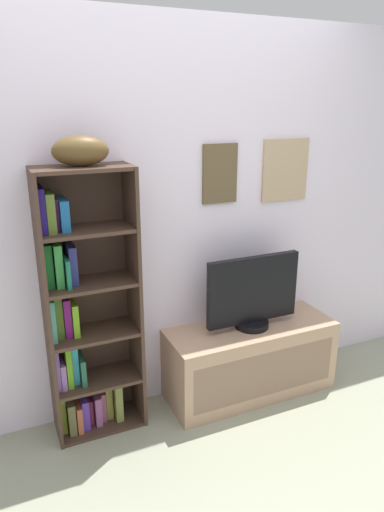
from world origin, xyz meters
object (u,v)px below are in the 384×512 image
at_px(television, 253,294).
at_px(bookshelf, 82,319).
at_px(football, 80,151).
at_px(tv_stand, 250,359).

bearing_deg(television, bookshelf, 174.59).
bearing_deg(football, television, -3.95).
relative_size(bookshelf, television, 2.47).
height_order(football, television, football).
bearing_deg(television, football, 176.05).
bearing_deg(bookshelf, television, -5.41).
distance_m(tv_stand, television, 0.47).
distance_m(bookshelf, tv_stand, 1.15).
xyz_separation_m(football, tv_stand, (1.00, -0.07, -1.39)).
xyz_separation_m(bookshelf, football, (0.05, -0.03, 0.93)).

